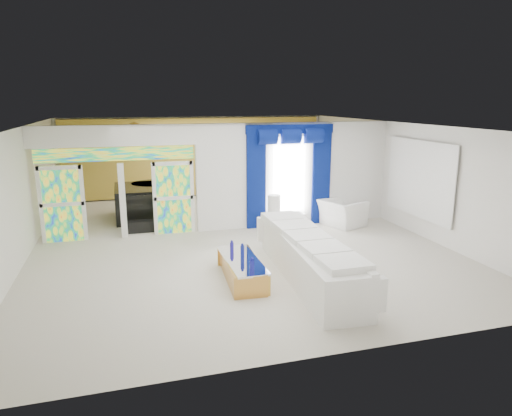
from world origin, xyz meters
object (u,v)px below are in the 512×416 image
object	(u,v)px
coffee_table	(242,270)
armchair	(342,213)
grand_piano	(141,202)
white_sofa	(308,259)
console_table	(284,221)

from	to	relation	value
coffee_table	armchair	distance (m)	5.05
coffee_table	grand_piano	xyz separation A→B (m)	(-1.78, 5.82, 0.28)
coffee_table	armchair	xyz separation A→B (m)	(3.87, 3.24, 0.16)
coffee_table	armchair	size ratio (longest dim) A/B	1.67
armchair	grand_piano	bearing A→B (deg)	46.58
white_sofa	console_table	bearing A→B (deg)	82.21
white_sofa	armchair	world-z (taller)	white_sofa
armchair	grand_piano	xyz separation A→B (m)	(-5.65, 2.58, 0.12)
grand_piano	white_sofa	bearing A→B (deg)	-63.27
white_sofa	console_table	xyz separation A→B (m)	(0.77, 3.71, -0.21)
console_table	grand_piano	distance (m)	4.59
white_sofa	armchair	bearing A→B (deg)	58.42
grand_piano	console_table	bearing A→B (deg)	-32.14
white_sofa	console_table	world-z (taller)	white_sofa
coffee_table	console_table	bearing A→B (deg)	58.15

